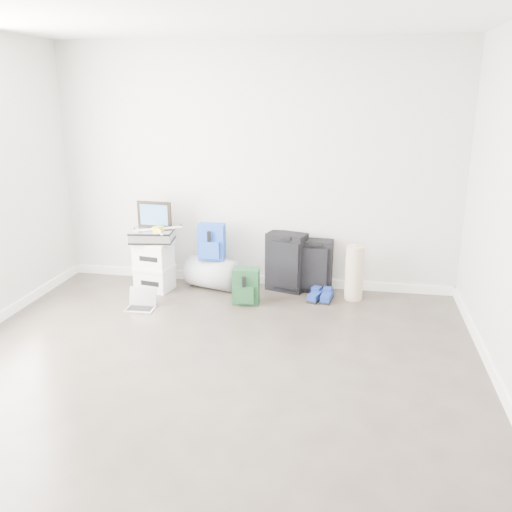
% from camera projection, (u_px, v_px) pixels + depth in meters
% --- Properties ---
extents(ground, '(5.00, 5.00, 0.00)m').
position_uv_depth(ground, '(193.00, 396.00, 4.01)').
color(ground, '#372E28').
rests_on(ground, ground).
extents(room_envelope, '(4.52, 5.02, 2.71)m').
position_uv_depth(room_envelope, '(185.00, 162.00, 3.52)').
color(room_envelope, beige).
rests_on(room_envelope, ground).
extents(boxes_stack, '(0.44, 0.38, 0.56)m').
position_uv_depth(boxes_stack, '(154.00, 266.00, 6.07)').
color(boxes_stack, silver).
rests_on(boxes_stack, ground).
extents(briefcase, '(0.50, 0.40, 0.13)m').
position_uv_depth(briefcase, '(152.00, 236.00, 5.97)').
color(briefcase, '#B2B2B7').
rests_on(briefcase, boxes_stack).
extents(painting, '(0.40, 0.06, 0.30)m').
position_uv_depth(painting, '(154.00, 215.00, 6.00)').
color(painting, black).
rests_on(painting, briefcase).
extents(drone, '(0.47, 0.47, 0.05)m').
position_uv_depth(drone, '(158.00, 229.00, 5.91)').
color(drone, gold).
rests_on(drone, briefcase).
extents(duffel_bag, '(0.65, 0.50, 0.35)m').
position_uv_depth(duffel_bag, '(213.00, 273.00, 6.15)').
color(duffel_bag, gray).
rests_on(duffel_bag, ground).
extents(blue_backpack, '(0.30, 0.23, 0.40)m').
position_uv_depth(blue_backpack, '(212.00, 243.00, 6.01)').
color(blue_backpack, '#1C46B9').
rests_on(blue_backpack, duffel_bag).
extents(large_suitcase, '(0.48, 0.38, 0.66)m').
position_uv_depth(large_suitcase, '(286.00, 262.00, 6.05)').
color(large_suitcase, black).
rests_on(large_suitcase, ground).
extents(green_backpack, '(0.29, 0.22, 0.39)m').
position_uv_depth(green_backpack, '(246.00, 287.00, 5.69)').
color(green_backpack, '#123217').
rests_on(green_backpack, ground).
extents(carry_on, '(0.38, 0.26, 0.59)m').
position_uv_depth(carry_on, '(315.00, 266.00, 6.03)').
color(carry_on, black).
rests_on(carry_on, ground).
extents(shoes, '(0.28, 0.29, 0.09)m').
position_uv_depth(shoes, '(321.00, 297.00, 5.82)').
color(shoes, black).
rests_on(shoes, ground).
extents(rolled_rug, '(0.19, 0.19, 0.60)m').
position_uv_depth(rolled_rug, '(354.00, 273.00, 5.79)').
color(rolled_rug, tan).
rests_on(rolled_rug, ground).
extents(laptop, '(0.30, 0.22, 0.21)m').
position_uv_depth(laptop, '(141.00, 304.00, 5.61)').
color(laptop, silver).
rests_on(laptop, ground).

